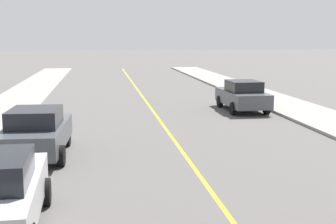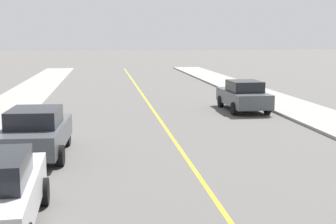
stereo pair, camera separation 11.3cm
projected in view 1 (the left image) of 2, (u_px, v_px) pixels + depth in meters
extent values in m
cube|color=gold|center=(158.00, 119.00, 22.13)|extent=(0.12, 70.88, 0.01)
cube|color=gray|center=(310.00, 114.00, 23.20)|extent=(3.16, 70.88, 0.13)
cylinder|color=black|center=(46.00, 192.00, 10.72)|extent=(0.24, 0.65, 0.64)
cube|color=#474C51|center=(37.00, 136.00, 15.08)|extent=(2.01, 4.38, 0.72)
cube|color=black|center=(35.00, 117.00, 14.77)|extent=(1.62, 2.01, 0.55)
cylinder|color=black|center=(17.00, 139.00, 16.32)|extent=(0.25, 0.65, 0.64)
cylinder|color=black|center=(67.00, 137.00, 16.56)|extent=(0.25, 0.65, 0.64)
cylinder|color=black|center=(1.00, 158.00, 13.72)|extent=(0.25, 0.65, 0.64)
cylinder|color=black|center=(61.00, 156.00, 13.96)|extent=(0.25, 0.65, 0.64)
cube|color=#474C51|center=(242.00, 98.00, 24.48)|extent=(1.85, 4.32, 0.72)
cube|color=black|center=(244.00, 86.00, 24.17)|extent=(1.55, 1.95, 0.55)
cylinder|color=black|center=(220.00, 101.00, 25.72)|extent=(0.23, 0.64, 0.64)
cylinder|color=black|center=(250.00, 101.00, 25.96)|extent=(0.23, 0.64, 0.64)
cylinder|color=black|center=(233.00, 109.00, 23.11)|extent=(0.23, 0.64, 0.64)
cylinder|color=black|center=(266.00, 108.00, 23.36)|extent=(0.23, 0.64, 0.64)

